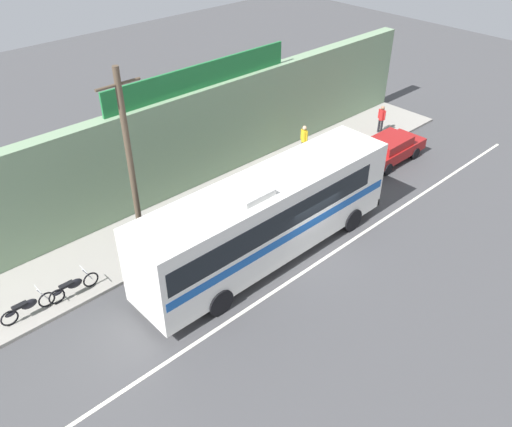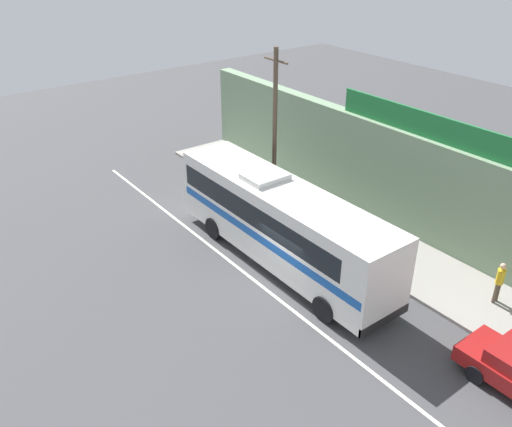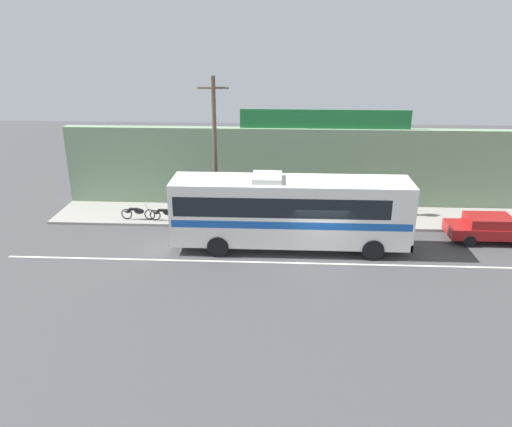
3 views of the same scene
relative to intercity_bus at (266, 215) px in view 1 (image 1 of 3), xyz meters
name	(u,v)px [view 1 (image 1 of 3)]	position (x,y,z in m)	size (l,w,h in m)	color
ground_plane	(308,251)	(1.52, -0.91, -2.07)	(70.00, 70.00, 0.00)	#444447
sidewalk_slab	(226,199)	(1.52, 4.29, -2.00)	(30.00, 3.60, 0.14)	gray
storefront_facade	(195,140)	(1.52, 6.44, 0.33)	(30.00, 0.70, 4.80)	gray
storefront_billboard	(201,76)	(2.10, 6.44, 3.28)	(9.95, 0.12, 1.10)	#1E7538
road_center_stripe	(322,260)	(1.52, -1.71, -2.06)	(30.00, 0.14, 0.01)	silver
intercity_bus	(266,215)	(0.00, 0.00, 0.00)	(11.55, 2.62, 3.78)	white
parked_car	(389,148)	(10.33, 1.40, -1.33)	(4.28, 1.85, 1.37)	maroon
utility_pole	(132,173)	(-3.92, 2.79, 2.20)	(1.60, 0.22, 7.97)	brown
motorcycle_red	(73,286)	(-6.82, 3.05, -1.50)	(1.96, 0.56, 0.94)	black
motorcycle_green	(27,307)	(-8.48, 3.16, -1.50)	(1.95, 0.56, 0.94)	black
pedestrian_far_right	(304,138)	(7.26, 4.69, -0.91)	(0.30, 0.48, 1.74)	brown
pedestrian_by_curb	(381,117)	(12.59, 3.60, -0.97)	(0.30, 0.48, 1.64)	black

